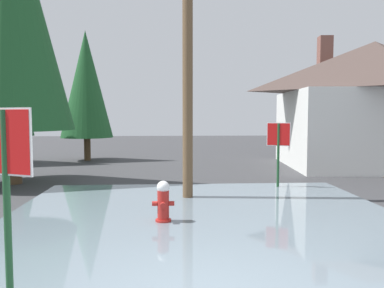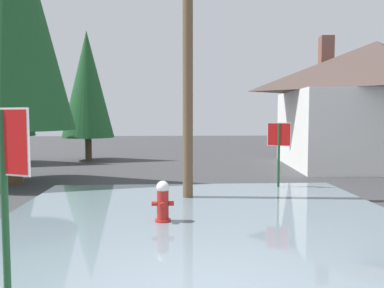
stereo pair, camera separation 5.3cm
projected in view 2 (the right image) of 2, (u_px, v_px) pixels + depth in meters
flood_puddle at (212, 243)px, 7.15m from camera, size 8.97×11.84×0.07m
stop_sign_near at (4, 170)px, 4.36m from camera, size 0.69×0.32×2.42m
fire_hydrant at (163, 203)px, 8.43m from camera, size 0.47×0.41×0.94m
utility_pole at (188, 33)px, 10.63m from camera, size 1.60×0.28×8.75m
stop_sign_far at (279, 142)px, 12.42m from camera, size 0.69×0.29×2.10m
house at (374, 102)px, 17.72m from camera, size 8.58×7.30×6.05m
pine_tree_tall_left at (9, 4)px, 13.10m from camera, size 4.08×4.08×10.20m
pine_tree_mid_left at (87, 85)px, 20.16m from camera, size 2.65×2.65×6.61m
pine_tree_short_left at (0, 71)px, 18.64m from camera, size 2.99×2.99×7.48m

